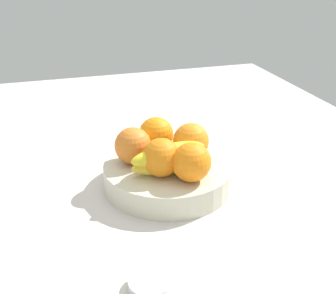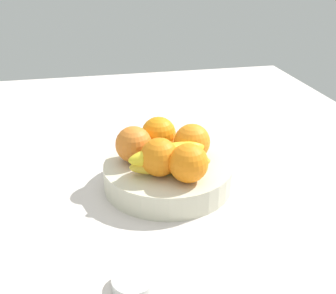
{
  "view_description": "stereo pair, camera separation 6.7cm",
  "coord_description": "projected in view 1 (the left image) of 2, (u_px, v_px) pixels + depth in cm",
  "views": [
    {
      "loc": [
        78.04,
        -20.68,
        47.92
      ],
      "look_at": [
        1.01,
        2.69,
        9.33
      ],
      "focal_mm": 45.01,
      "sensor_mm": 36.0,
      "label": 1
    },
    {
      "loc": [
        79.71,
        -14.21,
        47.92
      ],
      "look_at": [
        1.01,
        2.69,
        9.33
      ],
      "focal_mm": 45.01,
      "sensor_mm": 36.0,
      "label": 2
    }
  ],
  "objects": [
    {
      "name": "fruit_bowl",
      "position": [
        168.0,
        174.0,
        0.92
      ],
      "size": [
        27.98,
        27.98,
        5.33
      ],
      "primitive_type": "cylinder",
      "color": "beige",
      "rests_on": "ground_plane"
    },
    {
      "name": "jar_lid",
      "position": [
        150.0,
        284.0,
        0.65
      ],
      "size": [
        6.65,
        6.65,
        1.66
      ],
      "primitive_type": "cylinder",
      "color": "silver",
      "rests_on": "ground_plane"
    },
    {
      "name": "orange_back_left",
      "position": [
        191.0,
        162.0,
        0.83
      ],
      "size": [
        7.94,
        7.94,
        7.94
      ],
      "primitive_type": "sphere",
      "color": "orange",
      "rests_on": "fruit_bowl"
    },
    {
      "name": "ground_plane",
      "position": [
        155.0,
        190.0,
        0.94
      ],
      "size": [
        180.0,
        140.0,
        3.0
      ],
      "primitive_type": "cube",
      "color": "beige"
    },
    {
      "name": "orange_back_right",
      "position": [
        191.0,
        141.0,
        0.92
      ],
      "size": [
        7.94,
        7.94,
        7.94
      ],
      "primitive_type": "sphere",
      "color": "orange",
      "rests_on": "fruit_bowl"
    },
    {
      "name": "banana_bunch",
      "position": [
        171.0,
        159.0,
        0.86
      ],
      "size": [
        7.38,
        17.73,
        6.2
      ],
      "color": "yellow",
      "rests_on": "fruit_bowl"
    },
    {
      "name": "orange_front_left",
      "position": [
        156.0,
        134.0,
        0.95
      ],
      "size": [
        7.94,
        7.94,
        7.94
      ],
      "primitive_type": "sphere",
      "color": "orange",
      "rests_on": "fruit_bowl"
    },
    {
      "name": "orange_front_right",
      "position": [
        133.0,
        146.0,
        0.9
      ],
      "size": [
        7.94,
        7.94,
        7.94
      ],
      "primitive_type": "sphere",
      "color": "orange",
      "rests_on": "fruit_bowl"
    },
    {
      "name": "orange_center",
      "position": [
        161.0,
        158.0,
        0.85
      ],
      "size": [
        7.94,
        7.94,
        7.94
      ],
      "primitive_type": "sphere",
      "color": "orange",
      "rests_on": "fruit_bowl"
    }
  ]
}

